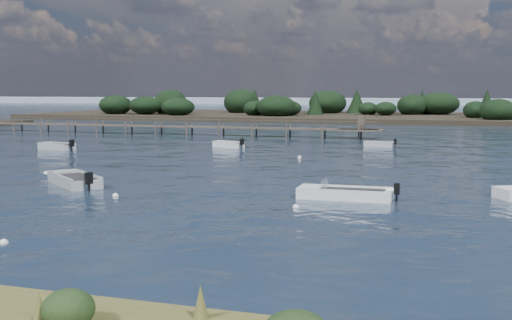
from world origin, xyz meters
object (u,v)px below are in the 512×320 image
(dinghy_mid_grey, at_px, (74,182))
(tender_far_grey, at_px, (57,148))
(dinghy_mid_white_a, at_px, (345,196))
(jetty, at_px, (158,126))
(tender_far_white, at_px, (228,146))
(tender_far_grey_b, at_px, (379,145))

(dinghy_mid_grey, height_order, tender_far_grey, dinghy_mid_grey)
(dinghy_mid_white_a, relative_size, jetty, 0.08)
(tender_far_white, xyz_separation_m, jetty, (-15.17, 15.35, 0.81))
(tender_far_white, bearing_deg, tender_far_grey, -154.20)
(dinghy_mid_grey, bearing_deg, dinghy_mid_white_a, 0.42)
(dinghy_mid_grey, bearing_deg, tender_far_grey, 127.43)
(tender_far_grey_b, xyz_separation_m, tender_far_grey, (-28.39, -12.40, 0.03))
(dinghy_mid_grey, xyz_separation_m, tender_far_grey_b, (13.80, 31.46, -0.03))
(dinghy_mid_white_a, distance_m, jetty, 51.77)
(tender_far_grey_b, height_order, dinghy_mid_white_a, dinghy_mid_white_a)
(jetty, bearing_deg, dinghy_mid_grey, -69.86)
(tender_far_white, bearing_deg, dinghy_mid_white_a, -58.42)
(dinghy_mid_grey, bearing_deg, tender_far_grey_b, 66.31)
(tender_far_grey_b, bearing_deg, dinghy_mid_grey, -113.69)
(tender_far_white, relative_size, jetty, 0.05)
(tender_far_grey_b, relative_size, tender_far_grey, 0.77)
(tender_far_white, relative_size, dinghy_mid_white_a, 0.69)
(tender_far_grey, relative_size, jetty, 0.06)
(dinghy_mid_grey, distance_m, dinghy_mid_white_a, 15.95)
(tender_far_white, xyz_separation_m, tender_far_grey, (-14.56, -7.04, 0.01))
(tender_far_grey, xyz_separation_m, jetty, (-0.61, 22.39, 0.80))
(tender_far_grey_b, relative_size, dinghy_mid_white_a, 0.62)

